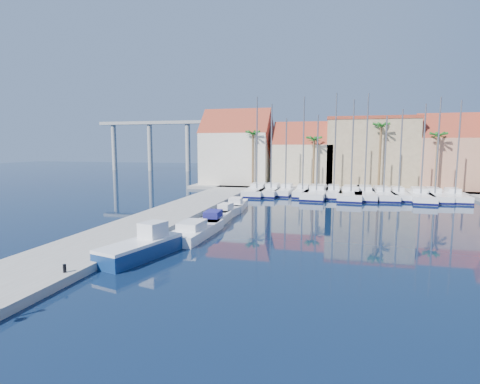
# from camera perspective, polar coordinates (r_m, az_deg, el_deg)

# --- Properties ---
(ground) EXTENTS (260.00, 260.00, 0.00)m
(ground) POSITION_cam_1_polar(r_m,az_deg,el_deg) (21.91, -6.66, -12.55)
(ground) COLOR black
(ground) RESTS_ON ground
(quay_west) EXTENTS (6.00, 77.00, 0.50)m
(quay_west) POSITION_cam_1_polar(r_m,az_deg,el_deg) (37.34, -12.16, -4.04)
(quay_west) COLOR gray
(quay_west) RESTS_ON ground
(shore_north) EXTENTS (54.00, 16.00, 0.50)m
(shore_north) POSITION_cam_1_polar(r_m,az_deg,el_deg) (67.65, 16.43, 0.76)
(shore_north) COLOR gray
(shore_north) RESTS_ON ground
(bollard) EXTENTS (0.18, 0.18, 0.46)m
(bollard) POSITION_cam_1_polar(r_m,az_deg,el_deg) (22.78, -25.17, -10.49)
(bollard) COLOR black
(bollard) RESTS_ON quay_west
(fishing_boat) EXTENTS (3.57, 6.56, 2.18)m
(fishing_boat) POSITION_cam_1_polar(r_m,az_deg,el_deg) (25.75, -14.65, -8.04)
(fishing_boat) COLOR navy
(fishing_boat) RESTS_ON ground
(motorboat_west_0) EXTENTS (2.58, 7.41, 1.40)m
(motorboat_west_0) POSITION_cam_1_polar(r_m,az_deg,el_deg) (30.64, -6.85, -5.86)
(motorboat_west_0) COLOR white
(motorboat_west_0) RESTS_ON ground
(motorboat_west_1) EXTENTS (2.30, 6.15, 1.40)m
(motorboat_west_1) POSITION_cam_1_polar(r_m,az_deg,el_deg) (35.14, -3.91, -4.16)
(motorboat_west_1) COLOR white
(motorboat_west_1) RESTS_ON ground
(motorboat_west_2) EXTENTS (2.07, 5.15, 1.40)m
(motorboat_west_2) POSITION_cam_1_polar(r_m,az_deg,el_deg) (39.21, -1.97, -2.96)
(motorboat_west_2) COLOR white
(motorboat_west_2) RESTS_ON ground
(motorboat_west_3) EXTENTS (2.55, 6.26, 1.40)m
(motorboat_west_3) POSITION_cam_1_polar(r_m,az_deg,el_deg) (43.61, -0.55, -1.94)
(motorboat_west_3) COLOR white
(motorboat_west_3) RESTS_ON ground
(sailboat_0) EXTENTS (3.21, 10.97, 14.45)m
(sailboat_0) POSITION_cam_1_polar(r_m,az_deg,el_deg) (57.05, 2.68, 0.27)
(sailboat_0) COLOR white
(sailboat_0) RESTS_ON ground
(sailboat_1) EXTENTS (2.88, 10.17, 13.39)m
(sailboat_1) POSITION_cam_1_polar(r_m,az_deg,el_deg) (56.87, 4.85, 0.23)
(sailboat_1) COLOR white
(sailboat_1) RESTS_ON ground
(sailboat_2) EXTENTS (2.63, 8.33, 11.34)m
(sailboat_2) POSITION_cam_1_polar(r_m,az_deg,el_deg) (56.96, 7.03, 0.22)
(sailboat_2) COLOR white
(sailboat_2) RESTS_ON ground
(sailboat_3) EXTENTS (2.36, 8.46, 14.29)m
(sailboat_3) POSITION_cam_1_polar(r_m,az_deg,el_deg) (56.05, 9.55, 0.12)
(sailboat_3) COLOR white
(sailboat_3) RESTS_ON ground
(sailboat_4) EXTENTS (4.02, 12.06, 11.63)m
(sailboat_4) POSITION_cam_1_polar(r_m,az_deg,el_deg) (55.38, 11.65, -0.11)
(sailboat_4) COLOR white
(sailboat_4) RESTS_ON ground
(sailboat_5) EXTENTS (2.47, 8.49, 14.62)m
(sailboat_5) POSITION_cam_1_polar(r_m,az_deg,el_deg) (56.01, 14.08, 0.00)
(sailboat_5) COLOR white
(sailboat_5) RESTS_ON ground
(sailboat_6) EXTENTS (3.96, 12.11, 13.60)m
(sailboat_6) POSITION_cam_1_polar(r_m,az_deg,el_deg) (55.32, 16.55, -0.25)
(sailboat_6) COLOR white
(sailboat_6) RESTS_ON ground
(sailboat_7) EXTENTS (3.20, 11.01, 14.43)m
(sailboat_7) POSITION_cam_1_polar(r_m,az_deg,el_deg) (56.04, 18.41, -0.21)
(sailboat_7) COLOR white
(sailboat_7) RESTS_ON ground
(sailboat_8) EXTENTS (3.38, 10.11, 11.34)m
(sailboat_8) POSITION_cam_1_polar(r_m,az_deg,el_deg) (56.05, 20.90, -0.33)
(sailboat_8) COLOR white
(sailboat_8) RESTS_ON ground
(sailboat_9) EXTENTS (2.27, 8.29, 12.20)m
(sailboat_9) POSITION_cam_1_polar(r_m,az_deg,el_deg) (56.46, 22.92, -0.33)
(sailboat_9) COLOR white
(sailboat_9) RESTS_ON ground
(sailboat_10) EXTENTS (3.60, 10.88, 12.80)m
(sailboat_10) POSITION_cam_1_polar(r_m,az_deg,el_deg) (56.41, 25.74, -0.52)
(sailboat_10) COLOR white
(sailboat_10) RESTS_ON ground
(sailboat_11) EXTENTS (2.66, 9.50, 13.69)m
(sailboat_11) POSITION_cam_1_polar(r_m,az_deg,el_deg) (57.46, 27.41, -0.45)
(sailboat_11) COLOR white
(sailboat_11) RESTS_ON ground
(sailboat_12) EXTENTS (2.34, 8.66, 13.18)m
(sailboat_12) POSITION_cam_1_polar(r_m,az_deg,el_deg) (57.96, 29.80, -0.52)
(sailboat_12) COLOR white
(sailboat_12) RESTS_ON ground
(building_0) EXTENTS (12.30, 9.00, 13.50)m
(building_0) POSITION_cam_1_polar(r_m,az_deg,el_deg) (68.51, -0.41, 6.39)
(building_0) COLOR beige
(building_0) RESTS_ON shore_north
(building_1) EXTENTS (10.30, 8.00, 11.00)m
(building_1) POSITION_cam_1_polar(r_m,az_deg,el_deg) (66.49, 9.69, 5.21)
(building_1) COLOR tan
(building_1) RESTS_ON shore_north
(building_2) EXTENTS (14.20, 10.20, 11.50)m
(building_2) POSITION_cam_1_polar(r_m,az_deg,el_deg) (67.47, 19.17, 5.76)
(building_2) COLOR #9D8560
(building_2) RESTS_ON shore_north
(building_3) EXTENTS (10.30, 8.00, 12.00)m
(building_3) POSITION_cam_1_polar(r_m,az_deg,el_deg) (68.52, 29.31, 4.93)
(building_3) COLOR tan
(building_3) RESTS_ON shore_north
(palm_0) EXTENTS (2.60, 2.60, 10.15)m
(palm_0) POSITION_cam_1_polar(r_m,az_deg,el_deg) (62.73, 1.99, 8.65)
(palm_0) COLOR brown
(palm_0) RESTS_ON shore_north
(palm_1) EXTENTS (2.60, 2.60, 9.15)m
(palm_1) POSITION_cam_1_polar(r_m,az_deg,el_deg) (61.34, 11.23, 7.68)
(palm_1) COLOR brown
(palm_1) RESTS_ON shore_north
(palm_2) EXTENTS (2.60, 2.60, 11.15)m
(palm_2) POSITION_cam_1_polar(r_m,az_deg,el_deg) (61.64, 20.71, 9.11)
(palm_2) COLOR brown
(palm_2) RESTS_ON shore_north
(palm_3) EXTENTS (2.60, 2.60, 9.65)m
(palm_3) POSITION_cam_1_polar(r_m,az_deg,el_deg) (62.94, 27.97, 7.41)
(palm_3) COLOR brown
(palm_3) RESTS_ON shore_north
(viaduct) EXTENTS (48.00, 2.20, 14.45)m
(viaduct) POSITION_cam_1_polar(r_m,az_deg,el_deg) (111.47, -10.42, 8.45)
(viaduct) COLOR #9E9E99
(viaduct) RESTS_ON ground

